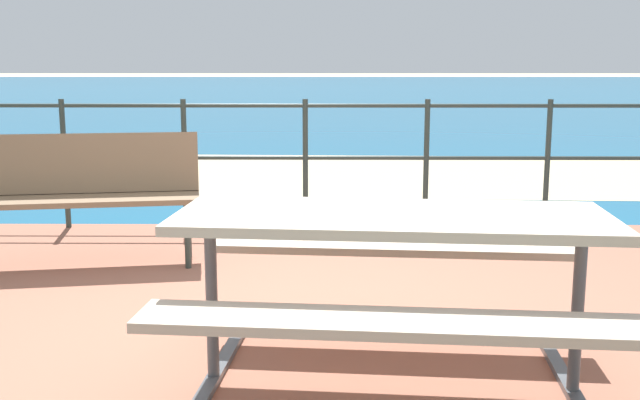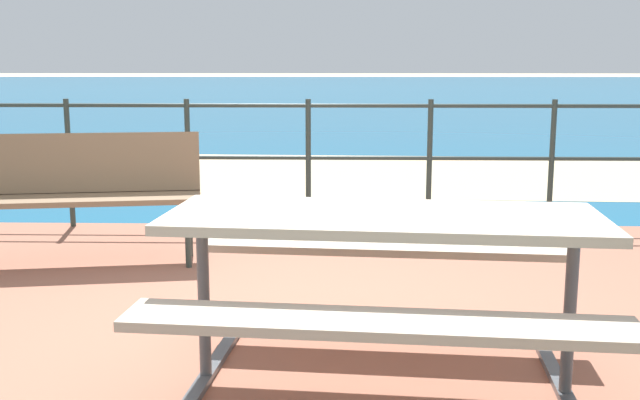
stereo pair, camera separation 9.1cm
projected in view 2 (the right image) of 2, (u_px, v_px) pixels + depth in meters
ground_plane at (287, 345)px, 3.74m from camera, size 240.00×240.00×0.00m
patio_paving at (287, 339)px, 3.73m from camera, size 6.40×5.20×0.06m
sea_water at (337, 89)px, 43.08m from camera, size 90.00×90.00×0.01m
beach_strip at (320, 173)px, 9.63m from camera, size 54.10×5.74×0.01m
picnic_table at (383, 254)px, 2.99m from camera, size 1.83×1.47×0.74m
park_bench at (74, 185)px, 4.98m from camera, size 1.71×0.68×0.87m
railing_fence at (308, 150)px, 6.04m from camera, size 5.94×0.04×1.06m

